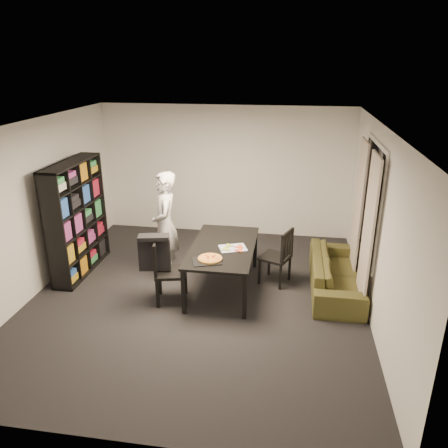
% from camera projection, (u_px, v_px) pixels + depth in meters
% --- Properties ---
extents(room, '(5.01, 5.51, 2.61)m').
position_uv_depth(room, '(196.00, 218.00, 6.23)').
color(room, black).
rests_on(room, ground).
extents(window_pane, '(0.02, 1.40, 1.60)m').
position_uv_depth(window_pane, '(371.00, 200.00, 6.35)').
color(window_pane, black).
rests_on(window_pane, room).
extents(window_frame, '(0.03, 1.52, 1.72)m').
position_uv_depth(window_frame, '(371.00, 200.00, 6.35)').
color(window_frame, white).
rests_on(window_frame, room).
extents(curtain_left, '(0.03, 0.70, 2.25)m').
position_uv_depth(curtain_left, '(368.00, 235.00, 6.01)').
color(curtain_left, '#BDAFA1').
rests_on(curtain_left, room).
extents(curtain_right, '(0.03, 0.70, 2.25)m').
position_uv_depth(curtain_right, '(358.00, 211.00, 6.97)').
color(curtain_right, '#BDAFA1').
rests_on(curtain_right, room).
extents(bookshelf, '(0.35, 1.50, 1.90)m').
position_uv_depth(bookshelf, '(77.00, 218.00, 7.22)').
color(bookshelf, black).
rests_on(bookshelf, room).
extents(dining_table, '(0.96, 1.74, 0.72)m').
position_uv_depth(dining_table, '(223.00, 250.00, 6.74)').
color(dining_table, black).
rests_on(dining_table, room).
extents(chair_left, '(0.55, 0.55, 0.99)m').
position_uv_depth(chair_left, '(164.00, 267.00, 6.41)').
color(chair_left, black).
rests_on(chair_left, room).
extents(chair_right, '(0.56, 0.56, 0.93)m').
position_uv_depth(chair_right, '(280.00, 253.00, 6.93)').
color(chair_right, black).
rests_on(chair_right, room).
extents(draped_jacket, '(0.47, 0.28, 0.55)m').
position_uv_depth(draped_jacket, '(154.00, 251.00, 6.31)').
color(draped_jacket, black).
rests_on(draped_jacket, chair_left).
extents(person, '(0.59, 0.74, 1.77)m').
position_uv_depth(person, '(165.00, 225.00, 7.12)').
color(person, silver).
rests_on(person, room).
extents(baking_tray, '(0.48, 0.43, 0.01)m').
position_uv_depth(baking_tray, '(207.00, 261.00, 6.21)').
color(baking_tray, black).
rests_on(baking_tray, dining_table).
extents(pepperoni_pizza, '(0.35, 0.35, 0.03)m').
position_uv_depth(pepperoni_pizza, '(210.00, 258.00, 6.24)').
color(pepperoni_pizza, olive).
rests_on(pepperoni_pizza, dining_table).
extents(kitchen_towel, '(0.48, 0.42, 0.01)m').
position_uv_depth(kitchen_towel, '(233.00, 248.00, 6.64)').
color(kitchen_towel, white).
rests_on(kitchen_towel, dining_table).
extents(pizza_slices, '(0.46, 0.43, 0.01)m').
position_uv_depth(pizza_slices, '(233.00, 248.00, 6.62)').
color(pizza_slices, gold).
rests_on(pizza_slices, dining_table).
extents(sofa, '(0.75, 1.91, 0.56)m').
position_uv_depth(sofa, '(336.00, 273.00, 6.83)').
color(sofa, '#3A3B17').
rests_on(sofa, room).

